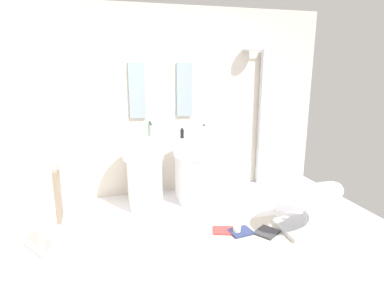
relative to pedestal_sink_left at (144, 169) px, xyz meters
name	(u,v)px	position (x,y,z in m)	size (l,w,h in m)	color
ground_plane	(193,249)	(0.33, -1.15, -0.53)	(4.80, 3.60, 0.04)	silver
rear_partition	(160,103)	(0.33, 0.50, 0.79)	(4.80, 0.10, 2.60)	beige
pedestal_sink_left	(144,169)	(0.00, 0.00, 0.00)	(0.51, 0.51, 1.01)	white
pedestal_sink_right	(193,165)	(0.66, 0.00, 0.00)	(0.51, 0.51, 1.01)	white
vanity_mirror_left	(137,91)	(0.00, 0.43, 0.98)	(0.22, 0.03, 0.74)	#8C9EA8
vanity_mirror_right	(184,90)	(0.66, 0.43, 0.98)	(0.22, 0.03, 0.74)	#8C9EA8
shower_column	(263,115)	(1.87, 0.38, 0.57)	(0.49, 0.24, 2.05)	#B7BABF
lounge_chair	(306,201)	(1.64, -1.15, -0.16)	(1.04, 1.04, 0.65)	#B7BABF
towel_rack	(55,197)	(-0.95, -0.98, 0.12)	(0.37, 0.22, 0.95)	#B7BABF
area_rug	(248,236)	(0.98, -1.10, -0.50)	(1.07, 0.74, 0.01)	beige
magazine_charcoal	(267,232)	(1.19, -1.12, -0.49)	(0.24, 0.21, 0.02)	#38383D
magazine_navy	(241,232)	(0.92, -1.03, -0.48)	(0.24, 0.19, 0.03)	navy
magazine_red	(224,231)	(0.75, -0.95, -0.49)	(0.25, 0.19, 0.02)	#B73838
coffee_mug	(237,230)	(0.87, -1.03, -0.45)	(0.08, 0.08, 0.09)	white
soap_bottle_green	(150,129)	(0.11, 0.12, 0.50)	(0.05, 0.05, 0.20)	#59996B
soap_bottle_white	(204,132)	(0.76, -0.15, 0.48)	(0.04, 0.04, 0.17)	white
soap_bottle_grey	(151,131)	(0.12, 0.10, 0.48)	(0.04, 0.04, 0.17)	#99999E
soap_bottle_black	(182,134)	(0.49, -0.10, 0.46)	(0.05, 0.05, 0.13)	black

